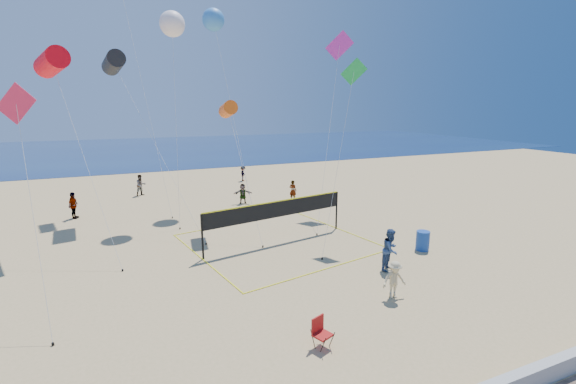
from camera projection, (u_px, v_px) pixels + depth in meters
name	position (u px, v px, depth m)	size (l,w,h in m)	color
ground	(316.00, 367.00, 11.13)	(120.00, 120.00, 0.00)	tan
ocean	(152.00, 149.00, 66.71)	(140.00, 50.00, 0.03)	navy
bystander_a	(391.00, 250.00, 17.52)	(0.95, 0.74, 1.95)	navy
bystander_b	(394.00, 280.00, 14.99)	(0.98, 0.56, 1.51)	#CDBA89
far_person_0	(73.00, 205.00, 25.57)	(1.05, 0.44, 1.80)	gray
far_person_1	(243.00, 194.00, 29.57)	(1.43, 0.45, 1.54)	gray
far_person_2	(293.00, 191.00, 30.39)	(0.60, 0.40, 1.65)	gray
far_person_3	(141.00, 185.00, 32.15)	(0.86, 0.67, 1.77)	gray
far_person_4	(243.00, 174.00, 38.44)	(0.95, 0.55, 1.48)	gray
camp_chair	(320.00, 330.00, 11.97)	(0.66, 0.77, 1.09)	#A81513
trash_barrel	(423.00, 241.00, 20.04)	(0.68, 0.68, 1.02)	#174097
volleyball_net	(277.00, 214.00, 20.94)	(10.31, 10.19, 2.36)	black
kite_0	(52.00, 62.00, 19.60)	(3.52, 7.18, 10.27)	#FF0715
kite_1	(114.00, 63.00, 24.44)	(4.59, 9.47, 10.77)	black
kite_2	(228.00, 110.00, 22.49)	(1.07, 5.25, 7.70)	#F45D13
kite_3	(18.00, 117.00, 13.42)	(1.48, 4.05, 8.18)	#F3264F
kite_4	(352.00, 84.00, 20.60)	(3.93, 3.35, 9.89)	green
kite_5	(339.00, 53.00, 26.78)	(5.61, 6.39, 12.50)	#C82AB0
kite_6	(172.00, 24.00, 24.20)	(1.66, 4.34, 13.19)	white
kite_7	(213.00, 20.00, 27.56)	(2.49, 3.79, 14.19)	#3884DC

